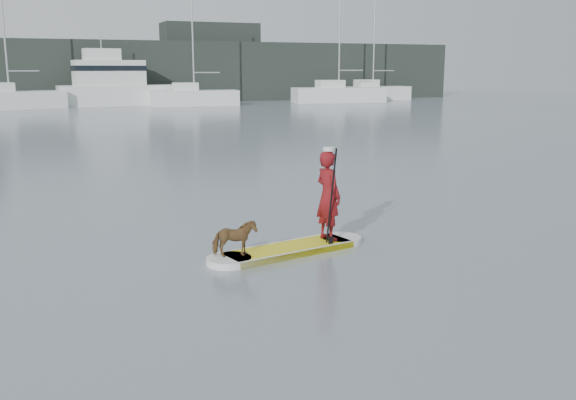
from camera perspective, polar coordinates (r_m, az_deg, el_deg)
name	(u,v)px	position (r m, az deg, el deg)	size (l,w,h in m)	color
ground	(61,230)	(14.39, -19.56, -2.54)	(140.00, 140.00, 0.00)	slate
paddleboard	(288,250)	(11.92, 0.00, -4.43)	(3.24, 1.33, 0.12)	yellow
paddler	(328,196)	(12.23, 3.60, 0.39)	(0.63, 0.41, 1.72)	maroon
white_cap	(329,149)	(12.09, 3.65, 4.55)	(0.22, 0.22, 0.07)	silver
dog	(234,239)	(11.24, -4.78, -3.45)	(0.35, 0.76, 0.64)	brown
paddle	(331,209)	(11.94, 3.86, -0.77)	(0.10, 0.30, 2.00)	black
sailboat_d	(9,98)	(58.70, -23.57, 8.31)	(9.08, 4.19, 12.88)	silver
sailboat_e	(194,97)	(59.51, -8.39, 9.08)	(8.13, 3.46, 11.44)	silver
sailboat_f	(338,93)	(65.04, 4.46, 9.48)	(9.46, 3.82, 13.77)	silver
motor_yacht_a	(116,85)	(61.36, -15.01, 9.88)	(11.37, 4.26, 6.69)	silver
shore_mass	(30,72)	(66.99, -21.93, 10.52)	(90.00, 6.00, 6.00)	black
shore_building_east	(211,62)	(70.44, -6.89, 12.09)	(10.00, 4.00, 8.00)	black
sailboat_g	(372,92)	(69.73, 7.49, 9.51)	(7.91, 2.93, 13.26)	silver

